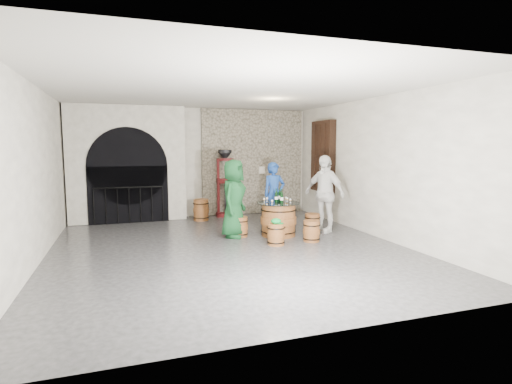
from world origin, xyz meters
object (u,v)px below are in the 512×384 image
object	(u,v)px
barrel_stool_right	(312,223)
wine_bottle_left	(276,197)
barrel_table	(278,219)
side_barrel	(201,210)
barrel_stool_far	(275,219)
barrel_stool_near_right	(311,231)
wine_bottle_right	(280,196)
wine_bottle_center	(282,197)
person_blue	(274,195)
person_green	(234,198)
barrel_stool_left	(240,227)
barrel_stool_near_left	(276,234)
person_white	(324,194)
corking_press	(225,178)

from	to	relation	value
barrel_stool_right	wine_bottle_left	distance (m)	1.16
barrel_table	side_barrel	world-z (taller)	barrel_table
barrel_stool_far	barrel_stool_near_right	size ratio (longest dim) A/B	1.00
wine_bottle_right	barrel_stool_right	bearing A→B (deg)	-10.03
wine_bottle_left	side_barrel	distance (m)	2.84
barrel_stool_near_right	wine_bottle_right	xyz separation A→B (m)	(-0.37, 0.95, 0.68)
barrel_table	barrel_stool_right	size ratio (longest dim) A/B	2.19
wine_bottle_center	side_barrel	size ratio (longest dim) A/B	0.54
barrel_stool_near_right	person_blue	size ratio (longest dim) A/B	0.28
barrel_table	person_green	xyz separation A→B (m)	(-1.02, 0.22, 0.51)
barrel_stool_left	barrel_stool_near_right	distance (m)	1.66
barrel_stool_near_left	person_blue	bearing A→B (deg)	70.19
barrel_stool_near_right	wine_bottle_center	distance (m)	1.05
barrel_stool_far	person_white	size ratio (longest dim) A/B	0.25
barrel_stool_right	person_blue	size ratio (longest dim) A/B	0.28
barrel_stool_far	barrel_stool_right	bearing A→B (deg)	-51.36
barrel_stool_near_left	side_barrel	world-z (taller)	side_barrel
person_white	wine_bottle_right	xyz separation A→B (m)	(-1.11, 0.13, -0.02)
person_green	corking_press	xyz separation A→B (m)	(0.49, 2.71, 0.26)
person_white	wine_bottle_left	distance (m)	1.25
barrel_stool_right	wine_bottle_center	size ratio (longest dim) A/B	1.43
person_white	barrel_stool_far	bearing A→B (deg)	-155.89
barrel_stool_near_right	side_barrel	xyz separation A→B (m)	(-1.84, 3.25, 0.07)
wine_bottle_left	side_barrel	xyz separation A→B (m)	(-1.33, 2.43, -0.61)
barrel_stool_near_left	wine_bottle_center	bearing A→B (deg)	59.93
side_barrel	person_green	bearing A→B (deg)	-81.53
barrel_stool_far	barrel_stool_near_left	world-z (taller)	same
barrel_stool_left	wine_bottle_center	bearing A→B (deg)	-17.43
wine_bottle_center	side_barrel	distance (m)	3.00
barrel_stool_near_left	side_barrel	size ratio (longest dim) A/B	0.77
barrel_stool_right	barrel_stool_near_right	bearing A→B (deg)	-117.61
barrel_stool_right	corking_press	distance (m)	3.36
barrel_stool_right	side_barrel	size ratio (longest dim) A/B	0.77
barrel_stool_near_left	barrel_table	bearing A→B (deg)	65.12
barrel_stool_near_right	person_blue	xyz separation A→B (m)	(-0.19, 1.81, 0.61)
barrel_stool_left	person_blue	distance (m)	1.57
barrel_stool_right	person_white	xyz separation A→B (m)	(0.31, 0.02, 0.71)
person_blue	corking_press	size ratio (longest dim) A/B	0.85
person_green	person_blue	size ratio (longest dim) A/B	1.07
barrel_stool_far	wine_bottle_center	world-z (taller)	wine_bottle_center
side_barrel	barrel_stool_near_right	bearing A→B (deg)	-60.54
barrel_stool_far	person_green	bearing A→B (deg)	-152.82
barrel_stool_left	barrel_stool_far	bearing A→B (deg)	31.15
wine_bottle_right	corking_press	size ratio (longest dim) A/B	0.16
barrel_stool_near_right	barrel_stool_near_left	xyz separation A→B (m)	(-0.86, -0.05, 0.00)
barrel_stool_near_left	person_blue	size ratio (longest dim) A/B	0.28
wine_bottle_left	person_white	bearing A→B (deg)	0.16
barrel_stool_left	person_green	distance (m)	0.68
person_white	wine_bottle_right	distance (m)	1.12
barrel_stool_far	barrel_stool_near_right	xyz separation A→B (m)	(0.23, -1.64, 0.00)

